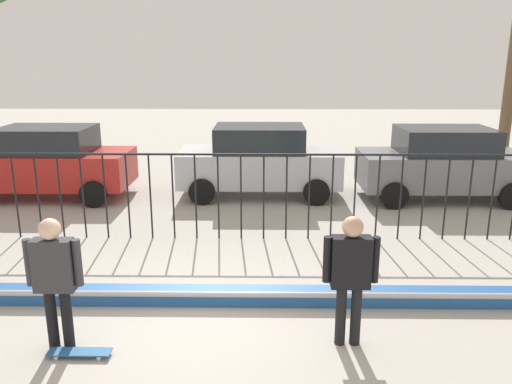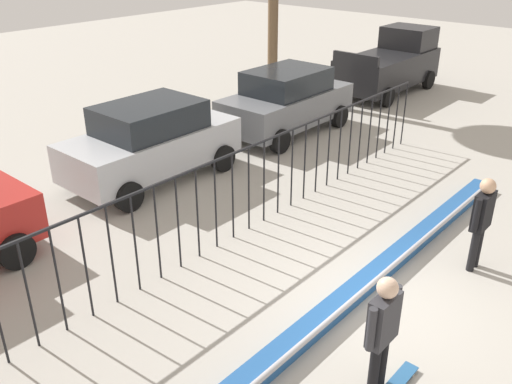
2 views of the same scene
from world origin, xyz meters
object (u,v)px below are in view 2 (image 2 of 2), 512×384
at_px(skateboarder, 383,326).
at_px(camera_operator, 482,216).
at_px(pickup_truck, 391,64).
at_px(parked_car_silver, 151,141).
at_px(parked_car_gray, 286,101).
at_px(skateboard, 399,381).

bearing_deg(skateboarder, camera_operator, 28.17).
relative_size(camera_operator, pickup_truck, 0.38).
height_order(parked_car_silver, parked_car_gray, same).
xyz_separation_m(camera_operator, parked_car_gray, (3.61, 7.15, -0.09)).
xyz_separation_m(skateboarder, parked_car_gray, (7.35, 7.32, -0.10)).
bearing_deg(skateboarder, skateboard, -7.20).
bearing_deg(parked_car_silver, pickup_truck, -0.27).
bearing_deg(skateboarder, parked_car_silver, 97.37).
bearing_deg(camera_operator, skateboard, 19.41).
bearing_deg(parked_car_gray, pickup_truck, -2.40).
relative_size(skateboard, parked_car_gray, 0.19).
height_order(skateboarder, pickup_truck, pickup_truck).
height_order(skateboarder, parked_car_gray, parked_car_gray).
height_order(skateboarder, camera_operator, skateboarder).
height_order(camera_operator, parked_car_gray, parked_car_gray).
bearing_deg(camera_operator, skateboarder, 16.09).
relative_size(skateboarder, parked_car_gray, 0.41).
height_order(skateboard, camera_operator, camera_operator).
height_order(camera_operator, pickup_truck, pickup_truck).
relative_size(camera_operator, parked_car_silver, 0.41).
relative_size(parked_car_silver, parked_car_gray, 1.00).
height_order(camera_operator, parked_car_silver, parked_car_silver).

